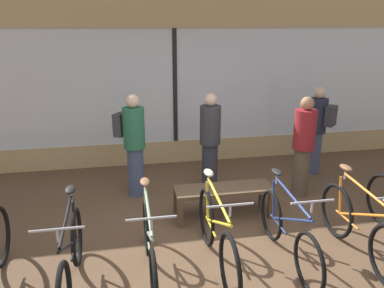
{
  "coord_description": "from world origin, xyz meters",
  "views": [
    {
      "loc": [
        -0.97,
        -3.75,
        2.69
      ],
      "look_at": [
        0.0,
        1.51,
        0.95
      ],
      "focal_mm": 35.0,
      "sensor_mm": 36.0,
      "label": 1
    }
  ],
  "objects": [
    {
      "name": "bicycle_center",
      "position": [
        -0.03,
        -0.19,
        0.4
      ],
      "size": [
        0.46,
        1.8,
        1.05
      ],
      "color": "black",
      "rests_on": "ground_plane"
    },
    {
      "name": "bicycle_center_right",
      "position": [
        0.81,
        -0.2,
        0.37
      ],
      "size": [
        0.46,
        1.68,
        1.01
      ],
      "color": "black",
      "rests_on": "ground_plane"
    },
    {
      "name": "customer_near_rack",
      "position": [
        -0.86,
        1.93,
        0.9
      ],
      "size": [
        0.56,
        0.5,
        1.66
      ],
      "color": "#424C6B",
      "rests_on": "ground_plane"
    },
    {
      "name": "customer_by_window",
      "position": [
        2.45,
        2.26,
        0.87
      ],
      "size": [
        0.53,
        0.55,
        1.62
      ],
      "color": "#424C6B",
      "rests_on": "ground_plane"
    },
    {
      "name": "customer_near_bench",
      "position": [
        1.78,
        1.45,
        0.87
      ],
      "size": [
        0.51,
        0.56,
        1.62
      ],
      "color": "brown",
      "rests_on": "ground_plane"
    },
    {
      "name": "shop_back_wall",
      "position": [
        0.0,
        3.32,
        1.64
      ],
      "size": [
        12.0,
        0.08,
        3.2
      ],
      "color": "tan",
      "rests_on": "ground_plane"
    },
    {
      "name": "ground_plane",
      "position": [
        0.0,
        0.0,
        0.0
      ],
      "size": [
        24.0,
        24.0,
        0.0
      ],
      "primitive_type": "plane",
      "color": "brown"
    },
    {
      "name": "bicycle_right",
      "position": [
        1.67,
        -0.31,
        0.39
      ],
      "size": [
        0.46,
        1.76,
        1.04
      ],
      "color": "black",
      "rests_on": "ground_plane"
    },
    {
      "name": "bicycle_left",
      "position": [
        -1.6,
        -0.3,
        0.38
      ],
      "size": [
        0.46,
        1.72,
        1.02
      ],
      "color": "black",
      "rests_on": "ground_plane"
    },
    {
      "name": "bicycle_center_left",
      "position": [
        -0.79,
        -0.26,
        0.38
      ],
      "size": [
        0.46,
        1.74,
        1.02
      ],
      "color": "black",
      "rests_on": "ground_plane"
    },
    {
      "name": "customer_mid_floor",
      "position": [
        0.38,
        1.95,
        0.85
      ],
      "size": [
        0.42,
        0.42,
        1.63
      ],
      "color": "#2D2D38",
      "rests_on": "ground_plane"
    },
    {
      "name": "display_bench",
      "position": [
        0.36,
        0.96,
        0.37
      ],
      "size": [
        1.4,
        0.44,
        0.45
      ],
      "color": "brown",
      "rests_on": "ground_plane"
    }
  ]
}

